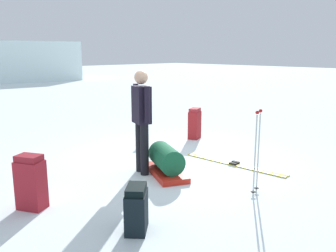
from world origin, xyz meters
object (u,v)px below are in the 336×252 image
at_px(ski_pair_near, 234,164).
at_px(backpack_bright, 31,183).
at_px(backpack_large_dark, 195,124).
at_px(gear_sled, 166,162).
at_px(ski_poles_planted_near, 257,148).
at_px(thermos_bottle, 140,141).
at_px(backpack_small_spare, 136,209).
at_px(skier_standing, 142,117).

distance_m(ski_pair_near, backpack_bright, 3.48).
distance_m(backpack_large_dark, gear_sled, 2.60).
distance_m(ski_poles_planted_near, thermos_bottle, 3.22).
distance_m(backpack_large_dark, backpack_bright, 4.48).
xyz_separation_m(backpack_large_dark, backpack_small_spare, (-3.73, -2.51, -0.09)).
distance_m(skier_standing, ski_pair_near, 1.92).
bearing_deg(ski_pair_near, skier_standing, 151.13).
bearing_deg(gear_sled, skier_standing, 120.86).
relative_size(backpack_small_spare, ski_poles_planted_near, 0.44).
height_order(ski_pair_near, gear_sled, gear_sled).
distance_m(ski_pair_near, thermos_bottle, 2.18).
xyz_separation_m(skier_standing, gear_sled, (0.21, -0.35, -0.73)).
bearing_deg(skier_standing, backpack_small_spare, -131.48).
xyz_separation_m(ski_poles_planted_near, thermos_bottle, (0.46, 3.14, -0.55)).
bearing_deg(ski_pair_near, thermos_bottle, 101.54).
relative_size(ski_pair_near, backpack_small_spare, 3.72).
bearing_deg(skier_standing, ski_pair_near, -28.87).
xyz_separation_m(backpack_large_dark, backpack_bright, (-4.34, -1.12, 0.00)).
bearing_deg(ski_poles_planted_near, ski_pair_near, 48.52).
xyz_separation_m(ski_pair_near, thermos_bottle, (-0.43, 2.13, 0.12)).
distance_m(backpack_large_dark, thermos_bottle, 1.44).
height_order(ski_pair_near, backpack_bright, backpack_bright).
relative_size(backpack_bright, thermos_bottle, 2.76).
height_order(skier_standing, ski_pair_near, skier_standing).
relative_size(ski_poles_planted_near, thermos_bottle, 4.67).
bearing_deg(thermos_bottle, ski_poles_planted_near, -98.30).
bearing_deg(skier_standing, ski_poles_planted_near, -72.56).
distance_m(backpack_small_spare, thermos_bottle, 3.67).
bearing_deg(backpack_large_dark, gear_sled, -148.06).
bearing_deg(gear_sled, ski_pair_near, -19.88).
xyz_separation_m(backpack_small_spare, ski_poles_planted_near, (1.89, -0.32, 0.42)).
relative_size(skier_standing, gear_sled, 1.49).
bearing_deg(thermos_bottle, backpack_bright, -154.32).
bearing_deg(ski_pair_near, backpack_small_spare, -166.16).
xyz_separation_m(backpack_large_dark, ski_poles_planted_near, (-1.84, -2.84, 0.33)).
bearing_deg(gear_sled, backpack_large_dark, 31.94).
distance_m(ski_pair_near, ski_poles_planted_near, 1.50).
distance_m(skier_standing, ski_poles_planted_near, 1.92).
bearing_deg(ski_poles_planted_near, gear_sled, 103.79).
xyz_separation_m(ski_pair_near, gear_sled, (-1.25, 0.45, 0.21)).
relative_size(skier_standing, backpack_bright, 2.37).
bearing_deg(backpack_bright, ski_poles_planted_near, -34.59).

